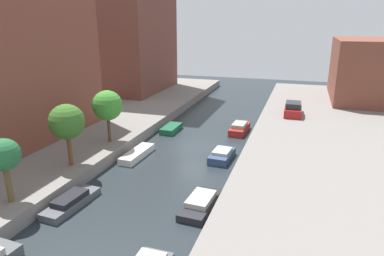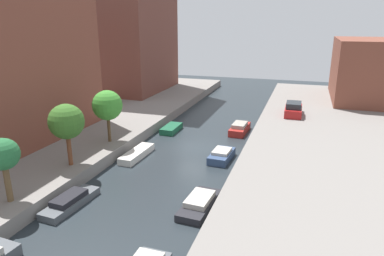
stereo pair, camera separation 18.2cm
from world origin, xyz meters
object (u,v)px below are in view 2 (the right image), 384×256
at_px(moored_boat_left_1, 70,201).
at_px(moored_boat_right_2, 222,155).
at_px(moored_boat_left_2, 137,154).
at_px(street_tree_2, 107,106).
at_px(moored_boat_left_3, 171,129).
at_px(street_tree_0, 3,155).
at_px(street_tree_1, 66,122).
at_px(low_block_right, 374,70).
at_px(moored_boat_right_3, 240,128).
at_px(moored_boat_right_1, 200,203).
at_px(parked_car, 293,109).
at_px(apartment_tower_far, 128,4).

relative_size(moored_boat_left_1, moored_boat_right_2, 1.28).
bearing_deg(moored_boat_left_2, street_tree_2, 171.94).
bearing_deg(moored_boat_left_1, moored_boat_left_3, 88.67).
distance_m(street_tree_0, street_tree_1, 5.74).
relative_size(low_block_right, moored_boat_right_3, 3.54).
height_order(low_block_right, moored_boat_right_2, low_block_right).
bearing_deg(moored_boat_right_1, moored_boat_right_3, 91.69).
height_order(moored_boat_left_2, moored_boat_right_1, moored_boat_right_1).
relative_size(moored_boat_left_2, moored_boat_right_1, 1.05).
xyz_separation_m(street_tree_1, moored_boat_right_3, (9.93, 14.65, -3.85)).
distance_m(moored_boat_left_1, moored_boat_right_1, 8.15).
bearing_deg(street_tree_1, parked_car, 52.88).
bearing_deg(apartment_tower_far, moored_boat_right_2, -47.80).
relative_size(parked_car, moored_boat_right_2, 1.27).
bearing_deg(moored_boat_left_1, street_tree_1, 125.03).
height_order(street_tree_0, parked_car, street_tree_0).
height_order(street_tree_2, moored_boat_left_2, street_tree_2).
xyz_separation_m(apartment_tower_far, moored_boat_right_2, (19.31, -21.29, -13.10)).
height_order(street_tree_0, moored_boat_left_2, street_tree_0).
distance_m(street_tree_2, moored_boat_left_3, 8.82).
bearing_deg(apartment_tower_far, low_block_right, 5.76).
xyz_separation_m(street_tree_2, moored_boat_left_2, (2.81, -0.40, -3.97)).
xyz_separation_m(street_tree_0, parked_car, (15.03, 25.58, -2.26)).
distance_m(low_block_right, moored_boat_right_1, 36.11).
distance_m(parked_car, moored_boat_right_1, 21.77).
height_order(street_tree_2, parked_car, street_tree_2).
relative_size(moored_boat_right_1, moored_boat_right_2, 1.24).
xyz_separation_m(parked_car, moored_boat_left_3, (-12.05, -7.07, -1.34)).
distance_m(parked_car, moored_boat_left_3, 14.03).
xyz_separation_m(moored_boat_left_1, moored_boat_right_3, (7.34, 18.35, 0.12)).
height_order(low_block_right, parked_car, low_block_right).
xyz_separation_m(apartment_tower_far, moored_boat_right_1, (19.84, -29.46, -13.16)).
distance_m(apartment_tower_far, moored_boat_left_1, 36.45).
height_order(street_tree_0, street_tree_2, street_tree_2).
relative_size(moored_boat_left_1, moored_boat_left_3, 1.34).
relative_size(apartment_tower_far, street_tree_0, 6.40).
distance_m(parked_car, moored_boat_right_3, 7.39).
bearing_deg(moored_boat_right_1, street_tree_1, 172.50).
distance_m(apartment_tower_far, moored_boat_right_1, 37.88).
bearing_deg(moored_boat_right_1, apartment_tower_far, 123.96).
bearing_deg(street_tree_2, street_tree_0, -90.00).
bearing_deg(moored_boat_left_1, moored_boat_right_3, 68.21).
bearing_deg(moored_boat_left_1, moored_boat_left_2, 88.62).
bearing_deg(low_block_right, moored_boat_right_3, -130.93).
relative_size(low_block_right, street_tree_2, 3.09).
xyz_separation_m(low_block_right, moored_boat_right_3, (-14.63, -16.87, -4.53)).
distance_m(low_block_right, moored_boat_right_3, 22.78).
distance_m(parked_car, moored_boat_left_1, 26.68).
relative_size(moored_boat_left_1, moored_boat_left_2, 0.99).
distance_m(moored_boat_right_1, moored_boat_right_3, 16.02).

